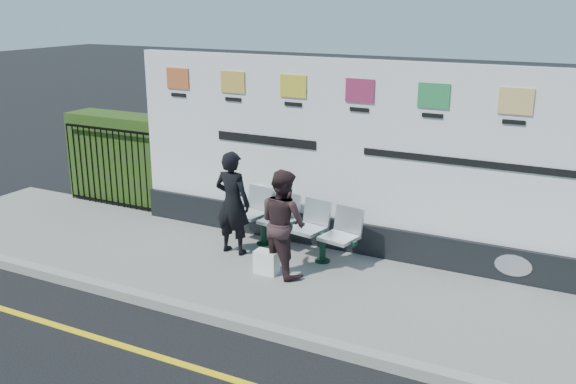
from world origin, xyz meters
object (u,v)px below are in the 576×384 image
at_px(billboard, 359,171).
at_px(bench, 292,238).
at_px(woman_left, 233,203).
at_px(woman_right, 283,223).

relative_size(billboard, bench, 3.56).
height_order(billboard, bench, billboard).
bearing_deg(billboard, bench, -147.50).
bearing_deg(woman_left, billboard, -148.65).
xyz_separation_m(billboard, woman_right, (-0.63, -1.32, -0.52)).
relative_size(bench, woman_left, 1.37).
xyz_separation_m(bench, woman_right, (0.24, -0.77, 0.54)).
distance_m(billboard, woman_left, 2.01).
bearing_deg(billboard, woman_left, -150.32).
relative_size(woman_left, woman_right, 1.05).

